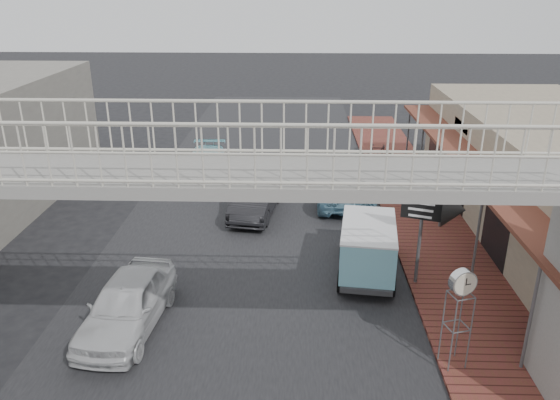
# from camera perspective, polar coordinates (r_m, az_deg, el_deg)

# --- Properties ---
(ground) EXTENTS (120.00, 120.00, 0.00)m
(ground) POSITION_cam_1_polar(r_m,az_deg,el_deg) (16.13, -4.11, -10.10)
(ground) COLOR black
(ground) RESTS_ON ground
(road_strip) EXTENTS (10.00, 60.00, 0.01)m
(road_strip) POSITION_cam_1_polar(r_m,az_deg,el_deg) (16.12, -4.11, -10.08)
(road_strip) COLOR black
(road_strip) RESTS_ON ground
(sidewalk) EXTENTS (3.00, 40.00, 0.10)m
(sidewalk) POSITION_cam_1_polar(r_m,az_deg,el_deg) (19.28, 16.50, -5.21)
(sidewalk) COLOR brown
(sidewalk) RESTS_ON ground
(footbridge) EXTENTS (16.40, 2.40, 6.34)m
(footbridge) POSITION_cam_1_polar(r_m,az_deg,el_deg) (11.10, -6.59, -7.00)
(footbridge) COLOR gray
(footbridge) RESTS_ON ground
(white_hatchback) EXTENTS (2.05, 4.29, 1.42)m
(white_hatchback) POSITION_cam_1_polar(r_m,az_deg,el_deg) (15.01, -15.69, -10.40)
(white_hatchback) COLOR silver
(white_hatchback) RESTS_ON ground
(dark_sedan) EXTENTS (1.99, 4.29, 1.36)m
(dark_sedan) POSITION_cam_1_polar(r_m,az_deg,el_deg) (21.41, -2.52, 0.30)
(dark_sedan) COLOR black
(dark_sedan) RESTS_ON ground
(angkot_curb) EXTENTS (2.41, 4.92, 1.34)m
(angkot_curb) POSITION_cam_1_polar(r_m,az_deg,el_deg) (22.83, 6.49, 1.55)
(angkot_curb) COLOR #699CB6
(angkot_curb) RESTS_ON ground
(angkot_far) EXTENTS (1.98, 4.55, 1.30)m
(angkot_far) POSITION_cam_1_polar(r_m,az_deg,el_deg) (25.63, -7.84, 3.70)
(angkot_far) COLOR #73BCC8
(angkot_far) RESTS_ON ground
(angkot_van) EXTENTS (2.04, 3.78, 1.77)m
(angkot_van) POSITION_cam_1_polar(r_m,az_deg,el_deg) (16.97, 9.18, -4.30)
(angkot_van) COLOR black
(angkot_van) RESTS_ON ground
(motorcycle_near) EXTENTS (1.89, 1.25, 0.94)m
(motorcycle_near) POSITION_cam_1_polar(r_m,az_deg,el_deg) (22.65, 15.70, 0.40)
(motorcycle_near) COLOR black
(motorcycle_near) RESTS_ON sidewalk
(motorcycle_far) EXTENTS (1.60, 0.45, 0.96)m
(motorcycle_far) POSITION_cam_1_polar(r_m,az_deg,el_deg) (27.72, 10.04, 4.80)
(motorcycle_far) COLOR black
(motorcycle_far) RESTS_ON sidewalk
(street_clock) EXTENTS (0.65, 0.60, 2.51)m
(street_clock) POSITION_cam_1_polar(r_m,az_deg,el_deg) (12.97, 18.49, -8.59)
(street_clock) COLOR #59595B
(street_clock) RESTS_ON sidewalk
(arrow_sign) EXTENTS (1.86, 1.25, 3.08)m
(arrow_sign) POSITION_cam_1_polar(r_m,az_deg,el_deg) (16.00, 17.39, -0.97)
(arrow_sign) COLOR #59595B
(arrow_sign) RESTS_ON sidewalk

